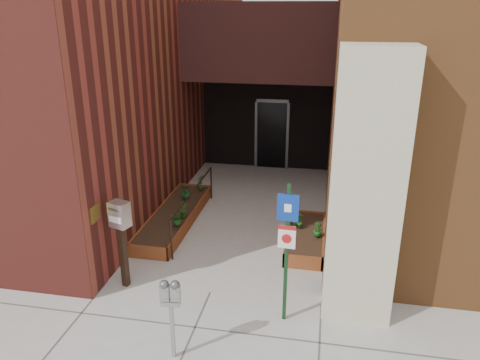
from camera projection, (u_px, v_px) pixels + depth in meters
The scene contains 15 objects.
ground at pixel (210, 292), 8.51m from camera, with size 80.00×80.00×0.00m, color #9E9991.
architecture at pixel (260, 2), 13.13m from camera, with size 20.00×14.60×10.00m.
planter_left at pixel (175, 217), 11.21m from camera, with size 0.90×3.60×0.30m.
planter_right at pixel (306, 238), 10.20m from camera, with size 0.80×2.20×0.30m.
handrail at pixel (194, 196), 10.87m from camera, with size 0.04×3.34×0.90m.
parking_meter at pixel (170, 299), 6.61m from camera, with size 0.30×0.15×1.31m.
sign_post at pixel (287, 240), 7.27m from camera, with size 0.33×0.09×2.42m.
payment_dropbox at pixel (121, 226), 8.31m from camera, with size 0.39×0.34×1.68m.
shrub_left_a at pixel (177, 218), 10.41m from camera, with size 0.29×0.29×0.33m, color #1B611B.
shrub_left_b at pixel (183, 209), 10.81m from camera, with size 0.19×0.19×0.35m, color #234F16.
shrub_left_c at pixel (186, 192), 11.80m from camera, with size 0.21×0.21×0.37m, color #17511C.
shrub_left_d at pixel (201, 182), 12.37m from camera, with size 0.22×0.22×0.41m, color #295D1A.
shrub_right_a at pixel (318, 229), 9.88m from camera, with size 0.18×0.18×0.32m, color #1A5718.
shrub_right_b at pixel (300, 220), 10.27m from camera, with size 0.20×0.20×0.37m, color #1C5E1B.
shrub_right_c at pixel (296, 219), 10.41m from camera, with size 0.26×0.26×0.29m, color #295B1A.
Camera 1 is at (1.89, -7.02, 4.90)m, focal length 35.00 mm.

